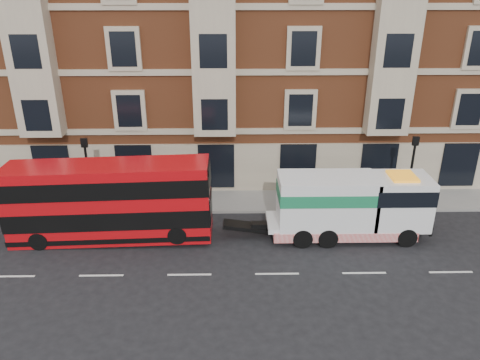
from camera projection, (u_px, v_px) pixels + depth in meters
The scene contains 7 objects.
ground at pixel (189, 275), 21.27m from camera, with size 120.00×120.00×0.00m, color black.
sidewalk at pixel (200, 201), 28.13m from camera, with size 90.00×3.00×0.15m, color slate.
victorian_terrace at pixel (209, 16), 31.04m from camera, with size 45.00×12.00×20.40m.
lamp_post_west at pixel (88, 170), 25.81m from camera, with size 0.35×0.15×4.35m.
lamp_post_east at pixel (412, 168), 26.08m from camera, with size 0.35×0.15×4.35m.
double_decker_bus at pixel (109, 200), 23.41m from camera, with size 10.13×2.33×4.10m.
tow_truck at pixel (348, 205), 23.75m from camera, with size 8.11×2.40×3.38m.
Camera 1 is at (2.01, -17.84, 12.42)m, focal length 35.00 mm.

